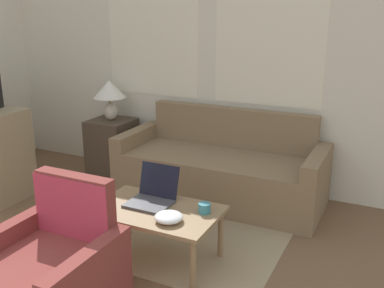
{
  "coord_description": "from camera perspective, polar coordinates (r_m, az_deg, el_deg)",
  "views": [
    {
      "loc": [
        1.84,
        -0.12,
        1.85
      ],
      "look_at": [
        0.28,
        3.11,
        0.75
      ],
      "focal_mm": 42.0,
      "sensor_mm": 36.0,
      "label": 1
    }
  ],
  "objects": [
    {
      "name": "wall_back",
      "position": [
        4.75,
        2.88,
        10.46
      ],
      "size": [
        6.23,
        0.06,
        2.6
      ],
      "color": "silver",
      "rests_on": "ground_plane"
    },
    {
      "name": "rug",
      "position": [
        4.03,
        0.09,
        -10.2
      ],
      "size": [
        1.69,
        1.78,
        0.01
      ],
      "color": "#9E8966",
      "rests_on": "ground_plane"
    },
    {
      "name": "couch",
      "position": [
        4.5,
        3.73,
        -3.42
      ],
      "size": [
        2.02,
        0.81,
        0.86
      ],
      "color": "#846B4C",
      "rests_on": "ground_plane"
    },
    {
      "name": "armchair",
      "position": [
        3.02,
        -17.32,
        -15.64
      ],
      "size": [
        0.76,
        0.73,
        0.84
      ],
      "color": "brown",
      "rests_on": "ground_plane"
    },
    {
      "name": "side_table",
      "position": [
        5.21,
        -10.07,
        -0.34
      ],
      "size": [
        0.46,
        0.46,
        0.63
      ],
      "color": "#4C3D2D",
      "rests_on": "ground_plane"
    },
    {
      "name": "table_lamp",
      "position": [
        5.06,
        -10.43,
        6.45
      ],
      "size": [
        0.36,
        0.36,
        0.44
      ],
      "color": "beige",
      "rests_on": "side_table"
    },
    {
      "name": "coffee_table",
      "position": [
        3.38,
        -4.55,
        -8.97
      ],
      "size": [
        0.94,
        0.59,
        0.42
      ],
      "color": "#8E704C",
      "rests_on": "ground_plane"
    },
    {
      "name": "laptop",
      "position": [
        3.44,
        -5.0,
        -6.46
      ],
      "size": [
        0.32,
        0.33,
        0.27
      ],
      "color": "#47474C",
      "rests_on": "coffee_table"
    },
    {
      "name": "cup_navy",
      "position": [
        3.28,
        1.59,
        -8.12
      ],
      "size": [
        0.09,
        0.09,
        0.07
      ],
      "color": "teal",
      "rests_on": "coffee_table"
    },
    {
      "name": "snack_bowl",
      "position": [
        3.16,
        -2.97,
        -9.25
      ],
      "size": [
        0.2,
        0.2,
        0.06
      ],
      "color": "white",
      "rests_on": "coffee_table"
    },
    {
      "name": "tv_remote",
      "position": [
        3.39,
        -10.85,
        -8.02
      ],
      "size": [
        0.12,
        0.15,
        0.02
      ],
      "color": "black",
      "rests_on": "coffee_table"
    }
  ]
}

